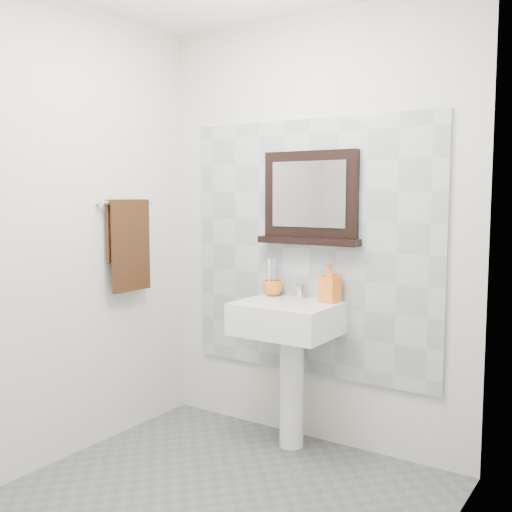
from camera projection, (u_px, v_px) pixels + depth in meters
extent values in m
cube|color=silver|center=(311.00, 231.00, 3.52)|extent=(2.00, 0.01, 2.50)
cube|color=silver|center=(45.00, 236.00, 3.15)|extent=(0.01, 2.20, 2.50)
cube|color=silver|center=(416.00, 257.00, 2.05)|extent=(0.01, 2.20, 2.50)
cube|color=#A1AAAF|center=(310.00, 248.00, 3.52)|extent=(1.60, 0.02, 1.50)
cylinder|color=white|center=(292.00, 389.00, 3.47)|extent=(0.14, 0.14, 0.68)
cube|color=white|center=(287.00, 318.00, 3.38)|extent=(0.55, 0.44, 0.18)
cylinder|color=silver|center=(285.00, 306.00, 3.35)|extent=(0.32, 0.32, 0.02)
cylinder|color=#4C4C4F|center=(285.00, 304.00, 3.35)|extent=(0.04, 0.04, 0.00)
cylinder|color=silver|center=(300.00, 291.00, 3.49)|extent=(0.04, 0.04, 0.09)
cylinder|color=silver|center=(296.00, 289.00, 3.45)|extent=(0.02, 0.10, 0.02)
cube|color=silver|center=(301.00, 282.00, 3.50)|extent=(0.02, 0.07, 0.01)
imported|color=orange|center=(273.00, 288.00, 3.59)|extent=(0.15, 0.15, 0.09)
cylinder|color=white|center=(269.00, 278.00, 3.59)|extent=(0.01, 0.01, 0.19)
cube|color=white|center=(269.00, 261.00, 3.58)|extent=(0.01, 0.01, 0.03)
cylinder|color=#6092DB|center=(274.00, 279.00, 3.57)|extent=(0.01, 0.01, 0.19)
cube|color=#6092DB|center=(274.00, 262.00, 3.56)|extent=(0.01, 0.01, 0.03)
cylinder|color=white|center=(274.00, 278.00, 3.60)|extent=(0.01, 0.01, 0.19)
cube|color=white|center=(274.00, 261.00, 3.59)|extent=(0.01, 0.01, 0.03)
imported|color=#FF4E1E|center=(330.00, 283.00, 3.37)|extent=(0.11, 0.11, 0.22)
cube|color=black|center=(311.00, 194.00, 3.46)|extent=(0.59, 0.06, 0.50)
cube|color=#99999E|center=(308.00, 194.00, 3.43)|extent=(0.47, 0.01, 0.38)
cube|color=black|center=(308.00, 241.00, 3.46)|extent=(0.63, 0.11, 0.04)
cylinder|color=silver|center=(128.00, 203.00, 3.56)|extent=(0.03, 0.40, 0.03)
cylinder|color=silver|center=(100.00, 203.00, 3.42)|extent=(0.05, 0.02, 0.02)
cylinder|color=silver|center=(146.00, 202.00, 3.74)|extent=(0.05, 0.02, 0.02)
cube|color=#321D0E|center=(131.00, 248.00, 3.58)|extent=(0.02, 0.30, 0.52)
cube|color=#321D0E|center=(126.00, 233.00, 3.59)|extent=(0.02, 0.30, 0.34)
cube|color=#321D0E|center=(128.00, 202.00, 3.56)|extent=(0.06, 0.30, 0.03)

